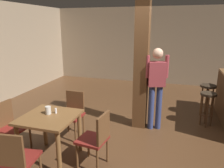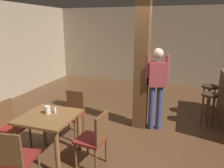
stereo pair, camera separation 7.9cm
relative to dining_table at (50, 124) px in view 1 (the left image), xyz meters
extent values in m
plane|color=#4C301C|center=(1.10, 1.05, -0.61)|extent=(10.80, 10.80, 0.00)
cube|color=gray|center=(1.10, 5.55, 0.79)|extent=(8.00, 0.10, 2.80)
cube|color=brown|center=(1.18, 1.65, 0.79)|extent=(0.28, 0.28, 2.80)
cube|color=brown|center=(0.00, 0.00, 0.13)|extent=(0.84, 0.84, 0.04)
cylinder|color=brown|center=(0.35, 0.35, -0.25)|extent=(0.07, 0.07, 0.72)
cylinder|color=brown|center=(-0.35, 0.35, -0.25)|extent=(0.07, 0.07, 0.72)
cylinder|color=brown|center=(0.35, -0.35, -0.25)|extent=(0.07, 0.07, 0.72)
cylinder|color=brown|center=(-0.35, -0.35, -0.25)|extent=(0.07, 0.07, 0.72)
cube|color=maroon|center=(-0.71, -0.01, -0.16)|extent=(0.44, 0.44, 0.04)
cube|color=brown|center=(-0.90, 0.00, 0.06)|extent=(0.06, 0.38, 0.45)
cylinder|color=brown|center=(-0.52, 0.15, -0.39)|extent=(0.04, 0.04, 0.43)
cylinder|color=brown|center=(-0.54, -0.20, -0.39)|extent=(0.04, 0.04, 0.43)
cylinder|color=brown|center=(-0.87, 0.17, -0.39)|extent=(0.04, 0.04, 0.43)
cylinder|color=brown|center=(-0.89, -0.18, -0.39)|extent=(0.04, 0.04, 0.43)
cube|color=maroon|center=(0.72, 0.02, -0.16)|extent=(0.47, 0.47, 0.04)
cube|color=brown|center=(0.91, 0.00, 0.06)|extent=(0.08, 0.38, 0.45)
cylinder|color=brown|center=(0.53, -0.13, -0.39)|extent=(0.04, 0.04, 0.43)
cylinder|color=brown|center=(0.57, 0.21, -0.39)|extent=(0.04, 0.04, 0.43)
cylinder|color=brown|center=(0.88, -0.18, -0.39)|extent=(0.04, 0.04, 0.43)
cylinder|color=brown|center=(0.92, 0.17, -0.39)|extent=(0.04, 0.04, 0.43)
cube|color=maroon|center=(0.00, -0.72, -0.16)|extent=(0.47, 0.47, 0.04)
cube|color=brown|center=(0.02, -0.91, 0.06)|extent=(0.38, 0.08, 0.45)
cylinder|color=brown|center=(-0.20, -0.57, -0.39)|extent=(0.04, 0.04, 0.43)
cylinder|color=brown|center=(0.15, -0.52, -0.39)|extent=(0.04, 0.04, 0.43)
cube|color=maroon|center=(-0.01, 0.74, -0.16)|extent=(0.43, 0.43, 0.04)
cube|color=brown|center=(-0.01, 0.93, 0.06)|extent=(0.38, 0.05, 0.45)
cylinder|color=brown|center=(0.16, 0.56, -0.39)|extent=(0.04, 0.04, 0.43)
cylinder|color=brown|center=(-0.19, 0.57, -0.39)|extent=(0.04, 0.04, 0.43)
cylinder|color=brown|center=(0.17, 0.91, -0.39)|extent=(0.04, 0.04, 0.43)
cylinder|color=brown|center=(-0.18, 0.92, -0.39)|extent=(0.04, 0.04, 0.43)
cylinder|color=beige|center=(-0.06, 0.07, 0.21)|extent=(0.09, 0.09, 0.13)
cylinder|color=silver|center=(0.05, 0.13, 0.19)|extent=(0.03, 0.03, 0.09)
cube|color=maroon|center=(1.50, 1.60, 0.59)|extent=(0.38, 0.29, 0.50)
sphere|color=tan|center=(1.50, 1.60, 1.00)|extent=(0.26, 0.26, 0.21)
cylinder|color=navy|center=(1.58, 1.63, -0.14)|extent=(0.15, 0.15, 0.95)
cylinder|color=navy|center=(1.43, 1.58, -0.14)|extent=(0.15, 0.15, 0.95)
cylinder|color=maroon|center=(1.69, 1.66, 0.74)|extent=(0.10, 0.10, 0.46)
cylinder|color=maroon|center=(1.32, 1.55, 0.74)|extent=(0.10, 0.10, 0.46)
cylinder|color=#2D2319|center=(2.58, 2.06, 0.12)|extent=(0.34, 0.34, 0.05)
torus|color=#4C301C|center=(2.58, 2.06, -0.36)|extent=(0.24, 0.24, 0.02)
cylinder|color=#4C301C|center=(2.58, 2.17, -0.26)|extent=(0.03, 0.03, 0.71)
cylinder|color=#4C301C|center=(2.58, 1.95, -0.26)|extent=(0.03, 0.03, 0.71)
cylinder|color=#4C301C|center=(2.69, 2.06, -0.26)|extent=(0.03, 0.03, 0.71)
cylinder|color=#4C301C|center=(2.47, 2.06, -0.26)|extent=(0.03, 0.03, 0.71)
cylinder|color=#2D2319|center=(2.63, 2.64, 0.14)|extent=(0.37, 0.37, 0.05)
torus|color=brown|center=(2.63, 2.64, -0.35)|extent=(0.26, 0.26, 0.02)
cylinder|color=brown|center=(2.63, 2.76, -0.25)|extent=(0.03, 0.03, 0.73)
cylinder|color=brown|center=(2.63, 2.52, -0.25)|extent=(0.03, 0.03, 0.73)
cylinder|color=brown|center=(2.75, 2.64, -0.25)|extent=(0.03, 0.03, 0.73)
cylinder|color=brown|center=(2.51, 2.64, -0.25)|extent=(0.03, 0.03, 0.73)
camera|label=1|loc=(1.90, -2.78, 1.55)|focal=35.00mm
camera|label=2|loc=(1.97, -2.75, 1.55)|focal=35.00mm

